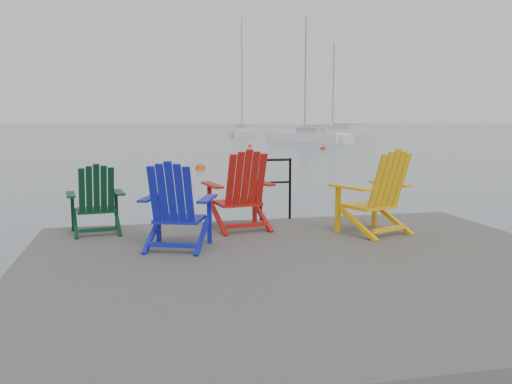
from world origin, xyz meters
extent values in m
plane|color=slate|center=(0.00, 0.00, 0.00)|extent=(400.00, 400.00, 0.00)
cube|color=#302D2A|center=(0.00, 0.00, 0.40)|extent=(6.00, 5.00, 0.20)
cylinder|color=black|center=(-2.70, 2.20, -0.30)|extent=(0.26, 0.26, 1.20)
cylinder|color=black|center=(0.00, 2.20, -0.30)|extent=(0.26, 0.26, 1.20)
cylinder|color=black|center=(2.70, 2.20, -0.30)|extent=(0.26, 0.26, 1.20)
cylinder|color=black|center=(0.03, 2.45, 0.95)|extent=(0.04, 0.04, 0.90)
cylinder|color=black|center=(0.47, 2.45, 0.95)|extent=(0.04, 0.04, 0.90)
cylinder|color=black|center=(0.25, 2.45, 1.38)|extent=(0.48, 0.04, 0.04)
cylinder|color=black|center=(0.25, 2.45, 1.05)|extent=(0.44, 0.03, 0.03)
cube|color=#083119|center=(-2.27, 2.10, 0.79)|extent=(0.53, 0.48, 0.04)
cube|color=#083119|center=(-2.57, 2.23, 0.75)|extent=(0.05, 0.05, 0.50)
cube|color=#083119|center=(-2.01, 2.31, 0.75)|extent=(0.05, 0.05, 0.50)
cube|color=#083119|center=(-2.56, 2.04, 1.01)|extent=(0.18, 0.55, 0.02)
cube|color=#083119|center=(-1.97, 2.12, 1.01)|extent=(0.18, 0.55, 0.02)
cube|color=#083119|center=(-2.23, 1.81, 1.09)|extent=(0.47, 0.29, 0.61)
cube|color=#1019A9|center=(-1.26, 1.04, 0.82)|extent=(0.65, 0.62, 0.04)
cube|color=#1019A9|center=(-1.49, 1.33, 0.78)|extent=(0.06, 0.06, 0.56)
cube|color=#1019A9|center=(-0.90, 1.12, 0.78)|extent=(0.06, 0.06, 0.56)
cube|color=#1019A9|center=(-1.59, 1.14, 1.07)|extent=(0.31, 0.61, 0.03)
cube|color=#1019A9|center=(-0.95, 0.91, 1.07)|extent=(0.31, 0.61, 0.03)
cube|color=#1019A9|center=(-1.37, 0.74, 1.15)|extent=(0.54, 0.40, 0.68)
cube|color=#AF130C|center=(-0.41, 1.96, 0.84)|extent=(0.63, 0.58, 0.04)
cube|color=#AF130C|center=(-0.77, 2.12, 0.80)|extent=(0.06, 0.06, 0.59)
cube|color=#AF130C|center=(-0.11, 2.22, 0.80)|extent=(0.06, 0.06, 0.59)
cube|color=#AF130C|center=(-0.76, 1.89, 1.11)|extent=(0.22, 0.65, 0.03)
cube|color=#AF130C|center=(-0.05, 2.00, 1.11)|extent=(0.22, 0.65, 0.03)
cube|color=#AF130C|center=(-0.36, 1.63, 1.19)|extent=(0.55, 0.35, 0.72)
cube|color=#F3B00D|center=(1.21, 1.32, 0.85)|extent=(0.71, 0.68, 0.04)
cube|color=#F3B00D|center=(0.81, 1.39, 0.80)|extent=(0.07, 0.07, 0.60)
cube|color=#F3B00D|center=(1.44, 1.64, 0.80)|extent=(0.07, 0.07, 0.60)
cube|color=#F3B00D|center=(0.87, 1.17, 1.12)|extent=(0.35, 0.66, 0.03)
cube|color=#F3B00D|center=(1.55, 1.43, 1.12)|extent=(0.35, 0.66, 0.03)
cube|color=#F3B00D|center=(1.33, 0.99, 1.21)|extent=(0.59, 0.45, 0.74)
cube|color=white|center=(12.54, 38.84, 0.25)|extent=(5.51, 7.53, 1.10)
cube|color=#9E9EA3|center=(12.73, 38.52, 0.95)|extent=(2.33, 2.66, 0.55)
cylinder|color=gray|center=(12.35, 39.17, 5.53)|extent=(0.12, 0.12, 9.46)
cube|color=silver|center=(10.68, 58.49, 0.25)|extent=(4.49, 10.58, 1.10)
cube|color=#9E9EA3|center=(10.59, 57.98, 0.95)|extent=(2.40, 3.37, 0.55)
cylinder|color=gray|center=(10.77, 58.99, 7.21)|extent=(0.12, 0.12, 12.83)
cube|color=silver|center=(19.30, 50.03, 0.25)|extent=(7.46, 4.54, 1.10)
cube|color=#9E9EA3|center=(19.63, 49.89, 0.95)|extent=(2.53, 2.06, 0.55)
cylinder|color=gray|center=(18.96, 50.16, 5.35)|extent=(0.12, 0.12, 9.11)
sphere|color=#DF4A0D|center=(6.55, 11.35, 0.00)|extent=(0.33, 0.33, 0.33)
sphere|color=#CD4C0C|center=(0.74, 16.18, 0.00)|extent=(0.41, 0.41, 0.41)
sphere|color=red|center=(10.11, 28.17, 0.00)|extent=(0.37, 0.37, 0.37)
sphere|color=red|center=(6.15, 32.37, 0.00)|extent=(0.33, 0.33, 0.33)
camera|label=1|loc=(-1.73, -5.16, 1.98)|focal=38.00mm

